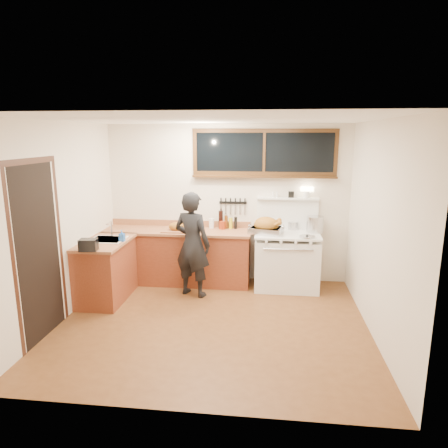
# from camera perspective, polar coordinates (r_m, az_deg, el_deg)

# --- Properties ---
(ground_plane) EXTENTS (4.00, 3.50, 0.02)m
(ground_plane) POSITION_cam_1_polar(r_m,az_deg,el_deg) (5.42, -1.59, -14.02)
(ground_plane) COLOR #5A3217
(room_shell) EXTENTS (4.10, 3.60, 2.65)m
(room_shell) POSITION_cam_1_polar(r_m,az_deg,el_deg) (4.91, -1.70, 3.57)
(room_shell) COLOR beige
(room_shell) RESTS_ON ground
(counter_back) EXTENTS (2.44, 0.64, 1.00)m
(counter_back) POSITION_cam_1_polar(r_m,az_deg,el_deg) (6.72, -6.66, -4.51)
(counter_back) COLOR maroon
(counter_back) RESTS_ON ground
(counter_left) EXTENTS (0.64, 1.09, 0.90)m
(counter_left) POSITION_cam_1_polar(r_m,az_deg,el_deg) (6.25, -16.50, -6.31)
(counter_left) COLOR maroon
(counter_left) RESTS_ON ground
(sink_unit) EXTENTS (0.50, 0.45, 0.37)m
(sink_unit) POSITION_cam_1_polar(r_m,az_deg,el_deg) (6.19, -16.29, -2.64)
(sink_unit) COLOR white
(sink_unit) RESTS_ON counter_left
(vintage_stove) EXTENTS (1.02, 0.74, 1.61)m
(vintage_stove) POSITION_cam_1_polar(r_m,az_deg,el_deg) (6.52, 8.94, -4.99)
(vintage_stove) COLOR white
(vintage_stove) RESTS_ON ground
(back_window) EXTENTS (2.32, 0.13, 0.77)m
(back_window) POSITION_cam_1_polar(r_m,az_deg,el_deg) (6.53, 5.74, 9.39)
(back_window) COLOR black
(back_window) RESTS_ON room_shell
(left_doorway) EXTENTS (0.02, 1.04, 2.17)m
(left_doorway) POSITION_cam_1_polar(r_m,az_deg,el_deg) (5.20, -24.91, -3.46)
(left_doorway) COLOR black
(left_doorway) RESTS_ON ground
(knife_strip) EXTENTS (0.46, 0.03, 0.28)m
(knife_strip) POSITION_cam_1_polar(r_m,az_deg,el_deg) (6.65, 1.29, 2.97)
(knife_strip) COLOR black
(knife_strip) RESTS_ON room_shell
(man) EXTENTS (0.69, 0.57, 1.61)m
(man) POSITION_cam_1_polar(r_m,az_deg,el_deg) (6.05, -4.54, -2.93)
(man) COLOR black
(man) RESTS_ON ground
(soap_bottle) EXTENTS (0.08, 0.08, 0.17)m
(soap_bottle) POSITION_cam_1_polar(r_m,az_deg,el_deg) (6.02, -14.38, -1.63)
(soap_bottle) COLOR blue
(soap_bottle) RESTS_ON counter_left
(toaster) EXTENTS (0.25, 0.19, 0.16)m
(toaster) POSITION_cam_1_polar(r_m,az_deg,el_deg) (5.66, -18.80, -2.84)
(toaster) COLOR black
(toaster) RESTS_ON counter_left
(cutting_board) EXTENTS (0.45, 0.34, 0.15)m
(cutting_board) POSITION_cam_1_polar(r_m,az_deg,el_deg) (6.49, -6.81, -0.55)
(cutting_board) COLOR #985F3C
(cutting_board) RESTS_ON counter_back
(roast_turkey) EXTENTS (0.58, 0.49, 0.27)m
(roast_turkey) POSITION_cam_1_polar(r_m,az_deg,el_deg) (6.33, 6.09, -0.40)
(roast_turkey) COLOR silver
(roast_turkey) RESTS_ON vintage_stove
(stockpot) EXTENTS (0.32, 0.32, 0.25)m
(stockpot) POSITION_cam_1_polar(r_m,az_deg,el_deg) (6.54, 12.88, -0.03)
(stockpot) COLOR silver
(stockpot) RESTS_ON vintage_stove
(saucepan) EXTENTS (0.20, 0.30, 0.13)m
(saucepan) POSITION_cam_1_polar(r_m,az_deg,el_deg) (6.68, 9.83, -0.20)
(saucepan) COLOR silver
(saucepan) RESTS_ON vintage_stove
(pot_lid) EXTENTS (0.31, 0.31, 0.04)m
(pot_lid) POSITION_cam_1_polar(r_m,az_deg,el_deg) (6.19, 11.78, -1.78)
(pot_lid) COLOR silver
(pot_lid) RESTS_ON vintage_stove
(coffee_tin) EXTENTS (0.11, 0.10, 0.13)m
(coffee_tin) POSITION_cam_1_polar(r_m,az_deg,el_deg) (6.58, -0.20, -0.18)
(coffee_tin) COLOR maroon
(coffee_tin) RESTS_ON counter_back
(pitcher) EXTENTS (0.11, 0.11, 0.16)m
(pitcher) POSITION_cam_1_polar(r_m,az_deg,el_deg) (6.65, -1.80, 0.08)
(pitcher) COLOR white
(pitcher) RESTS_ON counter_back
(bottle_cluster) EXTENTS (0.31, 0.07, 0.30)m
(bottle_cluster) POSITION_cam_1_polar(r_m,az_deg,el_deg) (6.62, 0.30, 0.39)
(bottle_cluster) COLOR black
(bottle_cluster) RESTS_ON counter_back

